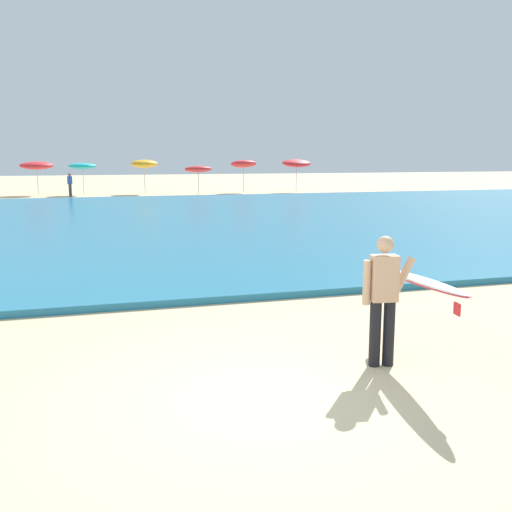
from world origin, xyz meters
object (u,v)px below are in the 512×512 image
object	(u,v)px
surfer_with_board	(402,289)
beach_umbrella_7	(296,163)
beach_umbrella_3	(83,166)
beach_umbrella_2	(37,165)
beach_umbrella_5	(198,169)
beach_umbrella_6	(243,164)
beachgoer_near_row_left	(70,184)
beach_umbrella_4	(144,164)

from	to	relation	value
surfer_with_board	beach_umbrella_7	xyz separation A→B (m)	(11.34, 35.24, 1.13)
surfer_with_board	beach_umbrella_3	bearing A→B (deg)	96.65
beach_umbrella_2	beach_umbrella_3	distance (m)	3.17
surfer_with_board	beach_umbrella_2	bearing A→B (deg)	101.18
beach_umbrella_5	beach_umbrella_6	distance (m)	4.03
beach_umbrella_6	beach_umbrella_7	size ratio (longest dim) A/B	0.98
beachgoer_near_row_left	beach_umbrella_7	bearing A→B (deg)	1.87
beach_umbrella_6	beachgoer_near_row_left	distance (m)	12.54
beach_umbrella_3	beach_umbrella_2	bearing A→B (deg)	166.73
beach_umbrella_5	beach_umbrella_7	xyz separation A→B (m)	(7.72, 0.96, 0.37)
surfer_with_board	beach_umbrella_6	distance (m)	36.54
beachgoer_near_row_left	beach_umbrella_6	bearing A→B (deg)	4.98
beach_umbrella_5	beach_umbrella_7	world-z (taller)	beach_umbrella_7
beach_umbrella_2	beach_umbrella_4	size ratio (longest dim) A/B	0.96
beachgoer_near_row_left	surfer_with_board	bearing A→B (deg)	-81.66
beach_umbrella_7	beach_umbrella_4	bearing A→B (deg)	174.02
beach_umbrella_4	beach_umbrella_6	xyz separation A→B (m)	(7.27, -0.64, -0.02)
beachgoer_near_row_left	beach_umbrella_5	bearing A→B (deg)	-2.82
beach_umbrella_4	beach_umbrella_2	bearing A→B (deg)	175.43
beach_umbrella_2	beach_umbrella_5	world-z (taller)	beach_umbrella_2
beach_umbrella_6	beachgoer_near_row_left	world-z (taller)	beach_umbrella_6
beach_umbrella_2	beachgoer_near_row_left	distance (m)	3.43
beach_umbrella_3	beach_umbrella_5	size ratio (longest dim) A/B	1.07
surfer_with_board	beach_umbrella_5	distance (m)	34.47
beach_umbrella_2	beach_umbrella_7	world-z (taller)	beach_umbrella_7
beach_umbrella_4	beach_umbrella_7	world-z (taller)	beach_umbrella_7
beach_umbrella_2	beach_umbrella_7	size ratio (longest dim) A/B	0.93
surfer_with_board	beach_umbrella_7	world-z (taller)	beach_umbrella_7
beach_umbrella_3	beachgoer_near_row_left	size ratio (longest dim) A/B	1.42
surfer_with_board	beach_umbrella_5	size ratio (longest dim) A/B	1.24
surfer_with_board	beach_umbrella_3	xyz separation A→B (m)	(-4.23, 36.28, 0.98)
surfer_with_board	beachgoer_near_row_left	xyz separation A→B (m)	(-5.09, 34.70, -0.19)
beach_umbrella_4	beach_umbrella_7	xyz separation A→B (m)	(11.28, -1.18, 0.01)
beach_umbrella_4	beach_umbrella_6	size ratio (longest dim) A/B	0.98
surfer_with_board	beach_umbrella_4	xyz separation A→B (m)	(0.06, 36.42, 1.12)
surfer_with_board	beach_umbrella_2	distance (m)	37.74
beach_umbrella_2	beach_umbrella_7	xyz separation A→B (m)	(18.66, -1.77, 0.11)
surfer_with_board	beachgoer_near_row_left	distance (m)	35.07
beach_umbrella_6	beachgoer_near_row_left	size ratio (longest dim) A/B	1.58
beach_umbrella_7	beachgoer_near_row_left	xyz separation A→B (m)	(-16.43, -0.54, -1.32)
beach_umbrella_5	beachgoer_near_row_left	world-z (taller)	beach_umbrella_5
beach_umbrella_3	beach_umbrella_6	xyz separation A→B (m)	(11.56, -0.50, 0.12)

